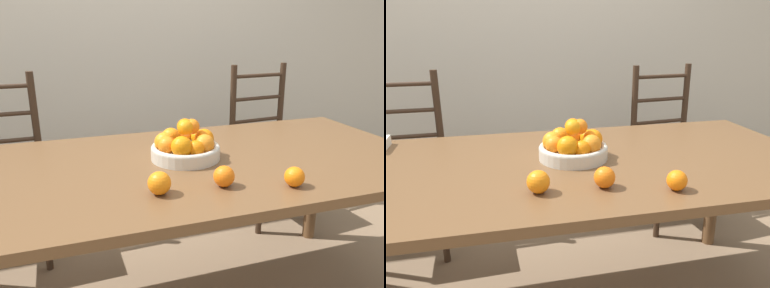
# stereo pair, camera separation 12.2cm
# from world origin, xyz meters

# --- Properties ---
(wall_back) EXTENTS (8.00, 0.06, 2.60)m
(wall_back) POSITION_xyz_m (0.00, 1.49, 1.30)
(wall_back) COLOR beige
(wall_back) RESTS_ON ground_plane
(dining_table) EXTENTS (1.98, 0.94, 0.73)m
(dining_table) POSITION_xyz_m (0.00, 0.00, 0.65)
(dining_table) COLOR brown
(dining_table) RESTS_ON ground_plane
(fruit_bowl) EXTENTS (0.27, 0.27, 0.16)m
(fruit_bowl) POSITION_xyz_m (0.01, 0.03, 0.78)
(fruit_bowl) COLOR beige
(fruit_bowl) RESTS_ON dining_table
(orange_loose_0) EXTENTS (0.07, 0.07, 0.07)m
(orange_loose_0) POSITION_xyz_m (-0.16, -0.26, 0.76)
(orange_loose_0) COLOR orange
(orange_loose_0) RESTS_ON dining_table
(orange_loose_1) EXTENTS (0.07, 0.07, 0.07)m
(orange_loose_1) POSITION_xyz_m (0.27, -0.34, 0.76)
(orange_loose_1) COLOR orange
(orange_loose_1) RESTS_ON dining_table
(orange_loose_2) EXTENTS (0.07, 0.07, 0.07)m
(orange_loose_2) POSITION_xyz_m (0.05, -0.27, 0.76)
(orange_loose_2) COLOR orange
(orange_loose_2) RESTS_ON dining_table
(chair_left) EXTENTS (0.43, 0.41, 1.00)m
(chair_left) POSITION_xyz_m (-0.78, 0.76, 0.48)
(chair_left) COLOR #382619
(chair_left) RESTS_ON ground_plane
(chair_right) EXTENTS (0.46, 0.44, 1.00)m
(chair_right) POSITION_xyz_m (0.80, 0.76, 0.48)
(chair_right) COLOR #382619
(chair_right) RESTS_ON ground_plane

